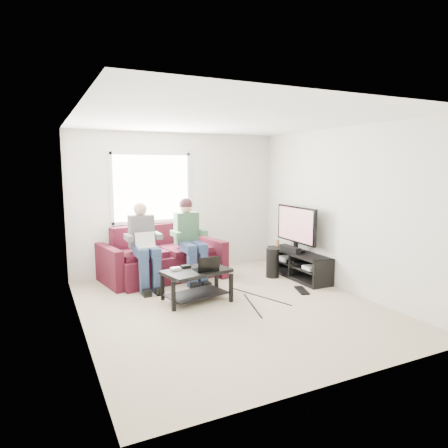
# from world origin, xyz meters

# --- Properties ---
(floor) EXTENTS (4.50, 4.50, 0.00)m
(floor) POSITION_xyz_m (0.00, 0.00, 0.00)
(floor) COLOR beige
(floor) RESTS_ON ground
(ceiling) EXTENTS (4.50, 4.50, 0.00)m
(ceiling) POSITION_xyz_m (0.00, 0.00, 2.60)
(ceiling) COLOR white
(ceiling) RESTS_ON wall_back
(wall_back) EXTENTS (4.50, 0.00, 4.50)m
(wall_back) POSITION_xyz_m (0.00, 2.25, 1.30)
(wall_back) COLOR silver
(wall_back) RESTS_ON floor
(wall_front) EXTENTS (4.50, 0.00, 4.50)m
(wall_front) POSITION_xyz_m (0.00, -2.25, 1.30)
(wall_front) COLOR silver
(wall_front) RESTS_ON floor
(wall_left) EXTENTS (0.00, 4.50, 4.50)m
(wall_left) POSITION_xyz_m (-2.00, 0.00, 1.30)
(wall_left) COLOR silver
(wall_left) RESTS_ON floor
(wall_right) EXTENTS (0.00, 4.50, 4.50)m
(wall_right) POSITION_xyz_m (2.00, 0.00, 1.30)
(wall_right) COLOR silver
(wall_right) RESTS_ON floor
(window) EXTENTS (1.48, 0.04, 1.28)m
(window) POSITION_xyz_m (-0.50, 2.23, 1.60)
(window) COLOR white
(window) RESTS_ON wall_back
(sofa) EXTENTS (2.16, 1.23, 0.94)m
(sofa) POSITION_xyz_m (-0.47, 1.82, 0.34)
(sofa) COLOR #4A1223
(sofa) RESTS_ON floor
(person_left) EXTENTS (0.40, 0.71, 1.39)m
(person_left) POSITION_xyz_m (-0.87, 1.45, 0.77)
(person_left) COLOR navy
(person_left) RESTS_ON sofa
(person_right) EXTENTS (0.40, 0.71, 1.44)m
(person_right) POSITION_xyz_m (-0.07, 1.47, 0.83)
(person_right) COLOR navy
(person_right) RESTS_ON sofa
(laptop_silver) EXTENTS (0.37, 0.31, 0.24)m
(laptop_silver) POSITION_xyz_m (-0.87, 1.29, 0.76)
(laptop_silver) COLOR silver
(laptop_silver) RESTS_ON person_left
(coffee_table) EXTENTS (1.05, 0.76, 0.47)m
(coffee_table) POSITION_xyz_m (-0.35, 0.44, 0.35)
(coffee_table) COLOR black
(coffee_table) RESTS_ON floor
(laptop_black) EXTENTS (0.39, 0.33, 0.24)m
(laptop_black) POSITION_xyz_m (-0.23, 0.36, 0.59)
(laptop_black) COLOR black
(laptop_black) RESTS_ON coffee_table
(controller_a) EXTENTS (0.15, 0.11, 0.04)m
(controller_a) POSITION_xyz_m (-0.63, 0.56, 0.49)
(controller_a) COLOR silver
(controller_a) RESTS_ON coffee_table
(controller_b) EXTENTS (0.15, 0.10, 0.04)m
(controller_b) POSITION_xyz_m (-0.45, 0.62, 0.49)
(controller_b) COLOR black
(controller_b) RESTS_ON coffee_table
(controller_c) EXTENTS (0.16, 0.12, 0.04)m
(controller_c) POSITION_xyz_m (-0.05, 0.59, 0.49)
(controller_c) COLOR gray
(controller_c) RESTS_ON coffee_table
(tv_stand) EXTENTS (0.43, 1.41, 0.47)m
(tv_stand) POSITION_xyz_m (1.77, 0.81, 0.21)
(tv_stand) COLOR black
(tv_stand) RESTS_ON floor
(tv) EXTENTS (0.12, 1.10, 0.81)m
(tv) POSITION_xyz_m (1.77, 0.91, 0.93)
(tv) COLOR black
(tv) RESTS_ON tv_stand
(soundbar) EXTENTS (0.12, 0.50, 0.10)m
(soundbar) POSITION_xyz_m (1.65, 0.91, 0.52)
(soundbar) COLOR black
(soundbar) RESTS_ON tv_stand
(drink_cup) EXTENTS (0.08, 0.08, 0.12)m
(drink_cup) POSITION_xyz_m (1.72, 1.44, 0.53)
(drink_cup) COLOR #B2814C
(drink_cup) RESTS_ON tv_stand
(console_white) EXTENTS (0.30, 0.22, 0.06)m
(console_white) POSITION_xyz_m (1.77, 0.41, 0.28)
(console_white) COLOR silver
(console_white) RESTS_ON tv_stand
(console_grey) EXTENTS (0.34, 0.26, 0.08)m
(console_grey) POSITION_xyz_m (1.77, 1.11, 0.29)
(console_grey) COLOR gray
(console_grey) RESTS_ON tv_stand
(console_black) EXTENTS (0.38, 0.30, 0.07)m
(console_black) POSITION_xyz_m (1.77, 0.76, 0.29)
(console_black) COLOR black
(console_black) RESTS_ON tv_stand
(subwoofer) EXTENTS (0.23, 0.23, 0.53)m
(subwoofer) POSITION_xyz_m (1.36, 1.04, 0.26)
(subwoofer) COLOR black
(subwoofer) RESTS_ON floor
(keyboard_floor) EXTENTS (0.27, 0.44, 0.02)m
(keyboard_floor) POSITION_xyz_m (1.35, 0.14, 0.01)
(keyboard_floor) COLOR black
(keyboard_floor) RESTS_ON floor
(end_table) EXTENTS (0.31, 0.31, 0.56)m
(end_table) POSITION_xyz_m (0.49, 1.97, 0.25)
(end_table) COLOR black
(end_table) RESTS_ON floor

